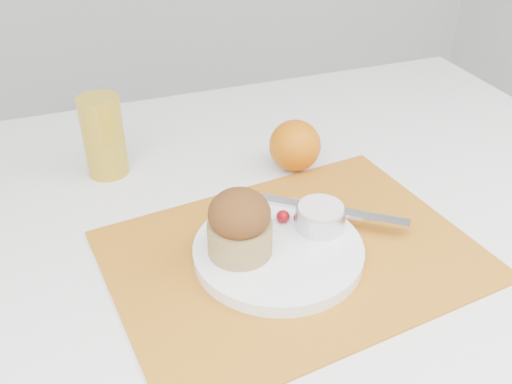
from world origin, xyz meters
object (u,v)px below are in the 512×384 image
object	(u,v)px
juice_glass	(104,136)
muffin	(240,224)
orange	(295,146)
table	(253,374)
plate	(278,251)

from	to	relation	value
juice_glass	muffin	xyz separation A→B (m)	(0.12, -0.27, -0.00)
orange	table	bearing A→B (deg)	-143.89
orange	juice_glass	world-z (taller)	juice_glass
table	plate	bearing A→B (deg)	-95.10
table	plate	xyz separation A→B (m)	(-0.01, -0.12, 0.39)
plate	muffin	bearing A→B (deg)	171.65
orange	muffin	bearing A→B (deg)	-129.30
plate	juice_glass	xyz separation A→B (m)	(-0.17, 0.28, 0.05)
table	juice_glass	world-z (taller)	juice_glass
juice_glass	muffin	world-z (taller)	juice_glass
plate	muffin	distance (m)	0.07
plate	muffin	size ratio (longest dim) A/B	2.11
table	juice_glass	xyz separation A→B (m)	(-0.18, 0.16, 0.44)
plate	orange	distance (m)	0.22
table	muffin	bearing A→B (deg)	-116.42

